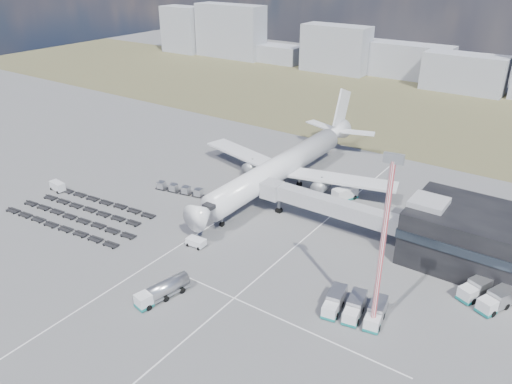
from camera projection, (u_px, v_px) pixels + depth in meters
The scene contains 16 objects.
ground at pixel (192, 246), 93.57m from camera, with size 420.00×420.00×0.00m, color #565659.
grass_strip at pixel (402, 109), 174.69m from camera, with size 420.00×90.00×0.01m, color #4F4D2F.
lane_markings at pixel (244, 255), 90.73m from camera, with size 47.12×110.00×0.01m.
terminal at pixel (497, 244), 84.29m from camera, with size 30.40×16.40×11.00m.
jet_bridge at pixel (321, 203), 98.22m from camera, with size 30.30×3.80×7.05m.
airliner at pixel (284, 165), 115.14m from camera, with size 51.59×64.53×17.62m.
skyline at pixel (429, 61), 202.51m from camera, with size 304.77×26.04×25.96m.
fuel_tanker at pixel (162, 290), 78.80m from camera, with size 4.12×9.47×2.97m.
pushback_tug at pixel (196, 242), 93.11m from camera, with size 3.58×2.01×1.58m, color silver.
utility_van at pixel (58, 186), 114.56m from camera, with size 4.03×1.82×2.17m, color silver.
catering_truck at pixel (345, 194), 110.15m from camera, with size 4.54×6.52×2.77m.
service_trucks_near at pixel (355, 307), 75.20m from camera, with size 9.59×7.86×2.62m.
service_trucks_far at pixel (487, 294), 77.94m from camera, with size 8.31×8.92×2.87m.
uld_row at pixel (180, 189), 113.47m from camera, with size 12.40×4.03×1.71m.
baggage_dollies at pixel (81, 214), 104.15m from camera, with size 32.30×16.99×0.72m.
floodlight_mast at pixel (382, 249), 66.95m from camera, with size 2.62×2.12×27.51m.
Camera 1 is at (55.59, -58.53, 49.83)m, focal length 35.00 mm.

